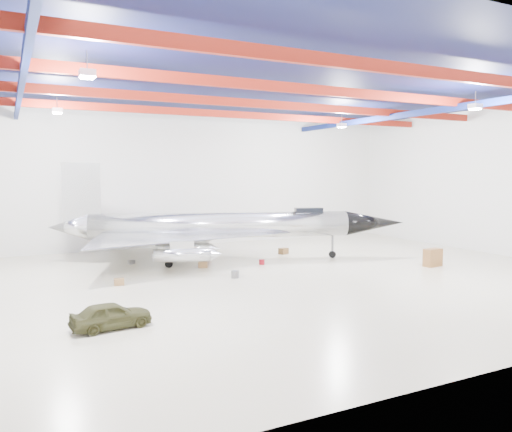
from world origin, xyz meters
TOP-DOWN VIEW (x-y plane):
  - floor at (0.00, 0.00)m, footprint 40.00×40.00m
  - wall_back at (0.00, 15.00)m, footprint 40.00×0.00m
  - wall_right at (20.00, 0.00)m, footprint 0.00×30.00m
  - ceiling at (0.00, 0.00)m, footprint 40.00×40.00m
  - ceiling_structure at (0.00, 0.00)m, footprint 39.50×29.50m
  - jet_aircraft at (0.46, 6.86)m, footprint 24.14×18.04m
  - jeep at (-9.27, -5.37)m, footprint 3.26×1.60m
  - desk at (12.06, -1.38)m, footprint 1.33×0.78m
  - crate_ply at (-7.47, 2.22)m, footprint 0.58×0.48m
  - toolbox_red at (-0.44, 7.28)m, footprint 0.56×0.50m
  - engine_drum at (-1.03, 1.11)m, footprint 0.57×0.57m
  - parts_bin at (5.77, 7.34)m, footprint 0.76×0.68m
  - crate_small at (-5.47, 8.28)m, footprint 0.48×0.44m
  - tool_chest at (2.33, 4.22)m, footprint 0.48×0.48m
  - oil_barrel at (-1.61, 4.92)m, footprint 0.67×0.59m

SIDE VIEW (x-z plane):
  - floor at x=0.00m, z-range 0.00..0.00m
  - crate_small at x=-5.47m, z-range 0.00..0.27m
  - toolbox_red at x=-0.44m, z-range 0.00..0.33m
  - tool_chest at x=2.33m, z-range 0.00..0.34m
  - crate_ply at x=-7.47m, z-range 0.00..0.37m
  - oil_barrel at x=-1.61m, z-range 0.00..0.40m
  - engine_drum at x=-1.03m, z-range 0.00..0.42m
  - parts_bin at x=5.77m, z-range 0.00..0.45m
  - jeep at x=-9.27m, z-range 0.00..1.07m
  - desk at x=12.06m, z-range 0.00..1.16m
  - jet_aircraft at x=0.46m, z-range -1.17..5.63m
  - wall_back at x=0.00m, z-range -14.50..25.50m
  - wall_right at x=20.00m, z-range -9.50..20.50m
  - ceiling_structure at x=0.00m, z-range 9.79..10.86m
  - ceiling at x=0.00m, z-range 11.00..11.00m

